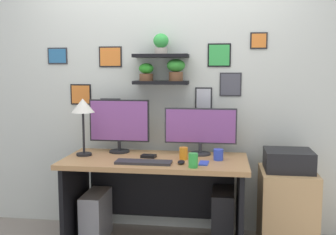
% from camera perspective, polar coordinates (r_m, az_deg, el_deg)
% --- Properties ---
extents(back_wall_assembly, '(4.40, 0.24, 2.70)m').
position_cam_1_polar(back_wall_assembly, '(3.67, -0.72, 4.90)').
color(back_wall_assembly, silver).
rests_on(back_wall_assembly, ground).
extents(desk, '(1.52, 0.68, 0.75)m').
position_cam_1_polar(desk, '(3.43, -1.67, -9.18)').
color(desk, tan).
rests_on(desk, ground).
extents(monitor_left, '(0.54, 0.18, 0.47)m').
position_cam_1_polar(monitor_left, '(3.56, -6.97, -0.86)').
color(monitor_left, black).
rests_on(monitor_left, desk).
extents(monitor_right, '(0.62, 0.18, 0.40)m').
position_cam_1_polar(monitor_right, '(3.45, 4.65, -1.60)').
color(monitor_right, '#2D2D33').
rests_on(monitor_right, desk).
extents(keyboard, '(0.44, 0.14, 0.02)m').
position_cam_1_polar(keyboard, '(3.16, -3.50, -6.37)').
color(keyboard, '#2D2D33').
rests_on(keyboard, desk).
extents(computer_mouse, '(0.06, 0.09, 0.03)m').
position_cam_1_polar(computer_mouse, '(3.13, 1.90, -6.37)').
color(computer_mouse, black).
rests_on(computer_mouse, desk).
extents(desk_lamp, '(0.20, 0.20, 0.49)m').
position_cam_1_polar(desk_lamp, '(3.45, -12.03, 1.11)').
color(desk_lamp, black).
rests_on(desk_lamp, desk).
extents(cell_phone, '(0.08, 0.14, 0.01)m').
position_cam_1_polar(cell_phone, '(3.16, 5.13, -6.49)').
color(cell_phone, blue).
rests_on(cell_phone, desk).
extents(coffee_mug, '(0.08, 0.08, 0.09)m').
position_cam_1_polar(coffee_mug, '(3.28, 7.19, -5.28)').
color(coffee_mug, blue).
rests_on(coffee_mug, desk).
extents(pen_cup, '(0.07, 0.07, 0.10)m').
position_cam_1_polar(pen_cup, '(3.29, 2.23, -5.12)').
color(pen_cup, orange).
rests_on(pen_cup, desk).
extents(scissors_tray, '(0.13, 0.09, 0.02)m').
position_cam_1_polar(scissors_tray, '(3.36, -2.79, -5.52)').
color(scissors_tray, black).
rests_on(scissors_tray, desk).
extents(water_cup, '(0.07, 0.07, 0.11)m').
position_cam_1_polar(water_cup, '(3.02, 3.61, -6.12)').
color(water_cup, green).
rests_on(water_cup, desk).
extents(drawer_cabinet, '(0.44, 0.50, 0.66)m').
position_cam_1_polar(drawer_cabinet, '(3.54, 16.55, -12.42)').
color(drawer_cabinet, tan).
rests_on(drawer_cabinet, ground).
extents(printer, '(0.38, 0.34, 0.17)m').
position_cam_1_polar(printer, '(3.43, 16.79, -5.87)').
color(printer, black).
rests_on(printer, drawer_cabinet).
extents(computer_tower_left, '(0.18, 0.40, 0.42)m').
position_cam_1_polar(computer_tower_left, '(3.65, -10.22, -13.66)').
color(computer_tower_left, '#99999E').
rests_on(computer_tower_left, ground).
extents(computer_tower_right, '(0.18, 0.40, 0.47)m').
position_cam_1_polar(computer_tower_right, '(3.52, 7.78, -13.93)').
color(computer_tower_right, black).
rests_on(computer_tower_right, ground).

